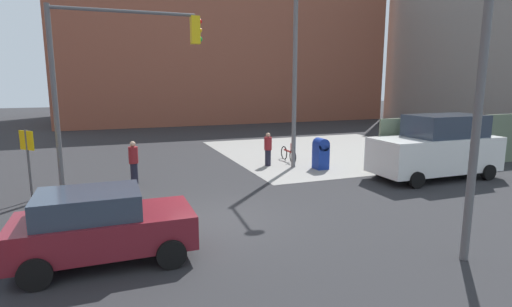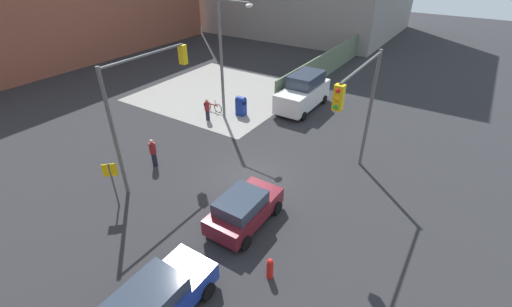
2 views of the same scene
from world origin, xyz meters
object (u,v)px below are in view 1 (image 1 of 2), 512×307
object	(u,v)px
smokestack	(403,37)
pedestrian_waiting	(268,149)
coupe_maroon	(101,225)
van_white_delivery	(437,148)
street_lamp_corner	(298,65)
pedestrian_crossing	(134,162)
mailbox_blue	(321,153)
traffic_signal_nw_corner	(115,63)
bicycle_leaning_on_fence	(288,154)
traffic_signal_se_corner	(400,45)

from	to	relation	value
smokestack	pedestrian_waiting	xyz separation A→B (m)	(-27.29, -23.50, -8.48)
coupe_maroon	van_white_delivery	world-z (taller)	van_white_delivery
street_lamp_corner	pedestrian_crossing	size ratio (longest dim) A/B	4.75
smokestack	pedestrian_crossing	bearing A→B (deg)	-143.48
smokestack	mailbox_blue	bearing A→B (deg)	-135.33
smokestack	traffic_signal_nw_corner	size ratio (longest dim) A/B	2.86
street_lamp_corner	mailbox_blue	distance (m)	4.09
smokestack	coupe_maroon	bearing A→B (deg)	-137.49
coupe_maroon	van_white_delivery	bearing A→B (deg)	15.25
street_lamp_corner	bicycle_leaning_on_fence	world-z (taller)	street_lamp_corner
street_lamp_corner	bicycle_leaning_on_fence	size ratio (longest dim) A/B	4.57
street_lamp_corner	van_white_delivery	distance (m)	6.82
traffic_signal_nw_corner	pedestrian_waiting	xyz separation A→B (m)	(6.70, 2.00, -3.80)
street_lamp_corner	van_white_delivery	bearing A→B (deg)	-38.01
mailbox_blue	coupe_maroon	world-z (taller)	coupe_maroon
traffic_signal_se_corner	traffic_signal_nw_corner	bearing A→B (deg)	118.39
smokestack	traffic_signal_se_corner	size ratio (longest dim) A/B	2.86
traffic_signal_nw_corner	mailbox_blue	size ratio (longest dim) A/B	4.55
van_white_delivery	bicycle_leaning_on_fence	distance (m)	6.91
street_lamp_corner	pedestrian_waiting	distance (m)	4.14
smokestack	pedestrian_crossing	world-z (taller)	smokestack
coupe_maroon	van_white_delivery	distance (m)	13.43
mailbox_blue	van_white_delivery	bearing A→B (deg)	-41.47
mailbox_blue	pedestrian_crossing	size ratio (longest dim) A/B	0.85
smokestack	traffic_signal_nw_corner	bearing A→B (deg)	-143.12
coupe_maroon	bicycle_leaning_on_fence	world-z (taller)	coupe_maroon
smokestack	street_lamp_corner	xyz separation A→B (m)	(-26.32, -24.57, -4.60)
coupe_maroon	pedestrian_waiting	distance (m)	11.02
pedestrian_crossing	smokestack	bearing A→B (deg)	-67.47
traffic_signal_nw_corner	street_lamp_corner	world-z (taller)	street_lamp_corner
smokestack	traffic_signal_nw_corner	distance (m)	42.75
traffic_signal_nw_corner	pedestrian_crossing	distance (m)	3.84
mailbox_blue	bicycle_leaning_on_fence	world-z (taller)	mailbox_blue
street_lamp_corner	pedestrian_waiting	size ratio (longest dim) A/B	5.02
traffic_signal_se_corner	street_lamp_corner	xyz separation A→B (m)	(2.81, 9.93, 0.06)
street_lamp_corner	pedestrian_waiting	xyz separation A→B (m)	(-0.97, 1.07, -3.88)
street_lamp_corner	pedestrian_waiting	world-z (taller)	street_lamp_corner
traffic_signal_se_corner	pedestrian_waiting	xyz separation A→B (m)	(1.83, 11.00, -3.81)
street_lamp_corner	traffic_signal_nw_corner	bearing A→B (deg)	-173.07
mailbox_blue	coupe_maroon	size ratio (longest dim) A/B	0.38
van_white_delivery	pedestrian_crossing	bearing A→B (deg)	163.95
van_white_delivery	coupe_maroon	bearing A→B (deg)	-164.75
van_white_delivery	smokestack	bearing A→B (deg)	52.46
traffic_signal_se_corner	mailbox_blue	distance (m)	10.95
traffic_signal_se_corner	pedestrian_waiting	world-z (taller)	traffic_signal_se_corner
mailbox_blue	coupe_maroon	distance (m)	11.50
bicycle_leaning_on_fence	pedestrian_waiting	bearing A→B (deg)	-153.54
traffic_signal_nw_corner	pedestrian_waiting	size ratio (longest dim) A/B	4.08
van_white_delivery	bicycle_leaning_on_fence	bearing A→B (deg)	128.03
coupe_maroon	bicycle_leaning_on_fence	xyz separation A→B (m)	(8.73, 8.93, -0.49)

